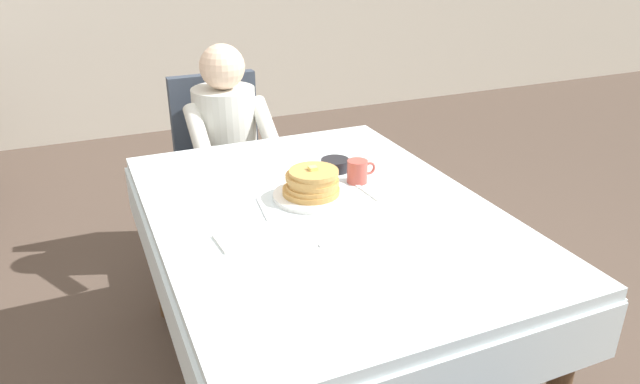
% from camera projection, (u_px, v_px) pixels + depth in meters
% --- Properties ---
extents(ground_plane, '(14.00, 14.00, 0.00)m').
position_uv_depth(ground_plane, '(322.00, 380.00, 2.28)').
color(ground_plane, brown).
extents(dining_table_main, '(1.12, 1.52, 0.74)m').
position_uv_depth(dining_table_main, '(323.00, 232.00, 2.01)').
color(dining_table_main, silver).
rests_on(dining_table_main, ground).
extents(chair_diner, '(0.44, 0.45, 0.93)m').
position_uv_depth(chair_diner, '(222.00, 156.00, 3.02)').
color(chair_diner, '#384251').
rests_on(chair_diner, ground).
extents(diner_person, '(0.40, 0.43, 1.12)m').
position_uv_depth(diner_person, '(228.00, 139.00, 2.83)').
color(diner_person, silver).
rests_on(diner_person, ground).
extents(plate_breakfast, '(0.28, 0.28, 0.02)m').
position_uv_depth(plate_breakfast, '(313.00, 195.00, 2.05)').
color(plate_breakfast, white).
rests_on(plate_breakfast, dining_table_main).
extents(breakfast_stack, '(0.20, 0.20, 0.10)m').
position_uv_depth(breakfast_stack, '(312.00, 182.00, 2.03)').
color(breakfast_stack, tan).
rests_on(breakfast_stack, plate_breakfast).
extents(cup_coffee, '(0.11, 0.08, 0.08)m').
position_uv_depth(cup_coffee, '(358.00, 171.00, 2.16)').
color(cup_coffee, '#B24C42').
rests_on(cup_coffee, dining_table_main).
extents(bowl_butter, '(0.11, 0.11, 0.04)m').
position_uv_depth(bowl_butter, '(335.00, 165.00, 2.28)').
color(bowl_butter, black).
rests_on(bowl_butter, dining_table_main).
extents(fork_left_of_plate, '(0.03, 0.18, 0.00)m').
position_uv_depth(fork_left_of_plate, '(263.00, 208.00, 1.97)').
color(fork_left_of_plate, silver).
rests_on(fork_left_of_plate, dining_table_main).
extents(knife_right_of_plate, '(0.03, 0.20, 0.00)m').
position_uv_depth(knife_right_of_plate, '(364.00, 190.00, 2.11)').
color(knife_right_of_plate, silver).
rests_on(knife_right_of_plate, dining_table_main).
extents(spoon_near_edge, '(0.15, 0.05, 0.00)m').
position_uv_depth(spoon_near_edge, '(339.00, 239.00, 1.78)').
color(spoon_near_edge, silver).
rests_on(spoon_near_edge, dining_table_main).
extents(napkin_folded, '(0.18, 0.13, 0.01)m').
position_uv_depth(napkin_folded, '(245.00, 238.00, 1.78)').
color(napkin_folded, white).
rests_on(napkin_folded, dining_table_main).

